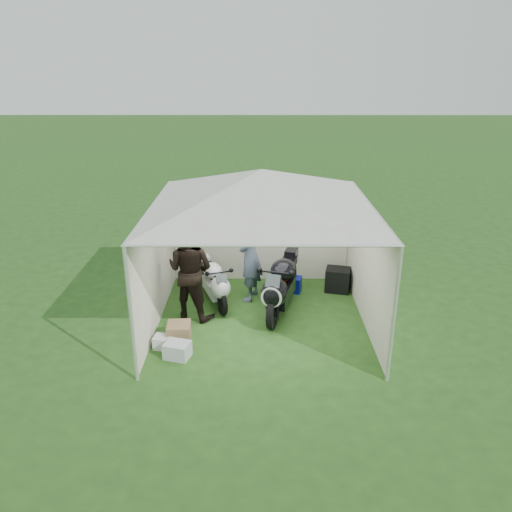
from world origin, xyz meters
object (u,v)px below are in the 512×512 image
at_px(canopy_tent, 262,192).
at_px(motorcycle_white, 215,282).
at_px(crate_1, 179,333).
at_px(equipment_box, 338,280).
at_px(crate_0, 177,350).
at_px(person_blue_jacket, 251,256).
at_px(person_dark_jacket, 190,270).
at_px(crate_2, 163,342).
at_px(motorcycle_black, 281,284).
at_px(paddock_stand, 291,284).

height_order(canopy_tent, motorcycle_white, canopy_tent).
xyz_separation_m(canopy_tent, motorcycle_white, (-0.97, 0.71, -2.09)).
bearing_deg(crate_1, equipment_box, 34.52).
distance_m(equipment_box, crate_0, 4.15).
relative_size(person_blue_jacket, crate_1, 4.76).
height_order(person_dark_jacket, crate_2, person_dark_jacket).
height_order(motorcycle_white, crate_0, motorcycle_white).
bearing_deg(crate_2, person_dark_jacket, 72.86).
xyz_separation_m(motorcycle_black, crate_1, (-1.88, -1.18, -0.43)).
distance_m(canopy_tent, crate_1, 2.95).
xyz_separation_m(paddock_stand, person_blue_jacket, (-0.88, -0.35, 0.81)).
bearing_deg(canopy_tent, equipment_box, 37.91).
height_order(canopy_tent, person_dark_jacket, canopy_tent).
height_order(motorcycle_black, crate_2, motorcycle_black).
bearing_deg(person_dark_jacket, crate_0, 110.70).
height_order(motorcycle_black, crate_0, motorcycle_black).
relative_size(motorcycle_white, crate_1, 4.11).
bearing_deg(equipment_box, crate_2, -145.25).
bearing_deg(motorcycle_white, equipment_box, -7.08).
bearing_deg(crate_0, person_dark_jacket, 87.13).
distance_m(paddock_stand, person_blue_jacket, 1.25).
height_order(person_blue_jacket, crate_1, person_blue_jacket).
bearing_deg(paddock_stand, crate_0, -128.47).
xyz_separation_m(motorcycle_white, person_blue_jacket, (0.75, 0.22, 0.50)).
relative_size(motorcycle_white, crate_2, 5.39).
bearing_deg(motorcycle_black, motorcycle_white, 178.82).
bearing_deg(crate_2, canopy_tent, 31.43).
height_order(canopy_tent, crate_1, canopy_tent).
xyz_separation_m(motorcycle_black, paddock_stand, (0.27, 0.98, -0.44)).
relative_size(paddock_stand, crate_2, 1.46).
bearing_deg(crate_2, equipment_box, 34.75).
distance_m(person_blue_jacket, crate_0, 2.75).
bearing_deg(crate_1, crate_2, -142.56).
relative_size(motorcycle_black, equipment_box, 4.18).
bearing_deg(crate_0, motorcycle_black, 42.30).
relative_size(equipment_box, crate_0, 1.24).
height_order(motorcycle_black, person_blue_jacket, person_blue_jacket).
relative_size(motorcycle_white, motorcycle_black, 0.77).
bearing_deg(person_dark_jacket, paddock_stand, -127.13).
bearing_deg(crate_2, motorcycle_white, 66.23).
bearing_deg(paddock_stand, crate_1, -134.92).
relative_size(motorcycle_white, person_dark_jacket, 0.85).
distance_m(person_dark_jacket, crate_2, 1.54).
height_order(paddock_stand, person_blue_jacket, person_blue_jacket).
distance_m(motorcycle_white, motorcycle_black, 1.42).
bearing_deg(crate_2, crate_0, -45.41).
xyz_separation_m(person_blue_jacket, crate_0, (-1.23, -2.30, -0.84)).
bearing_deg(person_blue_jacket, crate_2, -22.04).
xyz_separation_m(motorcycle_black, crate_2, (-2.14, -1.37, -0.50)).
relative_size(canopy_tent, equipment_box, 10.81).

